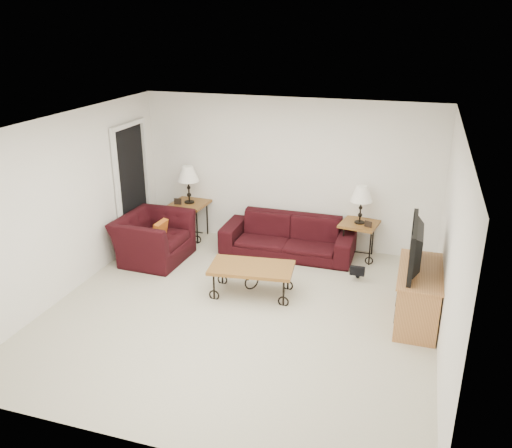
# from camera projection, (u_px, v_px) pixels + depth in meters

# --- Properties ---
(ground) EXTENTS (5.00, 5.00, 0.00)m
(ground) POSITION_uv_depth(u_px,v_px,m) (240.00, 312.00, 7.07)
(ground) COLOR #B8B39D
(ground) RESTS_ON ground
(wall_back) EXTENTS (5.00, 0.02, 2.50)m
(wall_back) POSITION_uv_depth(u_px,v_px,m) (288.00, 173.00, 8.84)
(wall_back) COLOR white
(wall_back) RESTS_ON ground
(wall_front) EXTENTS (5.00, 0.02, 2.50)m
(wall_front) POSITION_uv_depth(u_px,v_px,m) (141.00, 328.00, 4.39)
(wall_front) COLOR white
(wall_front) RESTS_ON ground
(wall_left) EXTENTS (0.02, 5.00, 2.50)m
(wall_left) POSITION_uv_depth(u_px,v_px,m) (68.00, 205.00, 7.31)
(wall_left) COLOR white
(wall_left) RESTS_ON ground
(wall_right) EXTENTS (0.02, 5.00, 2.50)m
(wall_right) POSITION_uv_depth(u_px,v_px,m) (450.00, 249.00, 5.92)
(wall_right) COLOR white
(wall_right) RESTS_ON ground
(ceiling) EXTENTS (5.00, 5.00, 0.00)m
(ceiling) POSITION_uv_depth(u_px,v_px,m) (238.00, 125.00, 6.17)
(ceiling) COLOR white
(ceiling) RESTS_ON wall_back
(doorway) EXTENTS (0.08, 0.94, 2.04)m
(doorway) POSITION_uv_depth(u_px,v_px,m) (132.00, 188.00, 8.86)
(doorway) COLOR black
(doorway) RESTS_ON ground
(sofa) EXTENTS (2.16, 0.84, 0.63)m
(sofa) POSITION_uv_depth(u_px,v_px,m) (288.00, 236.00, 8.71)
(sofa) COLOR black
(sofa) RESTS_ON ground
(side_table_left) EXTENTS (0.64, 0.64, 0.65)m
(side_table_left) POSITION_uv_depth(u_px,v_px,m) (190.00, 220.00, 9.38)
(side_table_left) COLOR brown
(side_table_left) RESTS_ON ground
(side_table_right) EXTENTS (0.65, 0.65, 0.61)m
(side_table_right) POSITION_uv_depth(u_px,v_px,m) (358.00, 241.00, 8.56)
(side_table_right) COLOR brown
(side_table_right) RESTS_ON ground
(lamp_left) EXTENTS (0.39, 0.39, 0.65)m
(lamp_left) POSITION_uv_depth(u_px,v_px,m) (189.00, 185.00, 9.14)
(lamp_left) COLOR black
(lamp_left) RESTS_ON side_table_left
(lamp_right) EXTENTS (0.40, 0.40, 0.61)m
(lamp_right) POSITION_uv_depth(u_px,v_px,m) (361.00, 205.00, 8.34)
(lamp_right) COLOR black
(lamp_right) RESTS_ON side_table_right
(photo_frame_left) EXTENTS (0.13, 0.03, 0.11)m
(photo_frame_left) POSITION_uv_depth(u_px,v_px,m) (178.00, 201.00, 9.15)
(photo_frame_left) COLOR black
(photo_frame_left) RESTS_ON side_table_left
(photo_frame_right) EXTENTS (0.12, 0.06, 0.10)m
(photo_frame_right) POSITION_uv_depth(u_px,v_px,m) (368.00, 224.00, 8.26)
(photo_frame_right) COLOR black
(photo_frame_right) RESTS_ON side_table_right
(coffee_table) EXTENTS (1.22, 0.76, 0.43)m
(coffee_table) POSITION_uv_depth(u_px,v_px,m) (252.00, 280.00, 7.45)
(coffee_table) COLOR brown
(coffee_table) RESTS_ON ground
(armchair) EXTENTS (1.04, 1.18, 0.74)m
(armchair) POSITION_uv_depth(u_px,v_px,m) (153.00, 238.00, 8.50)
(armchair) COLOR black
(armchair) RESTS_ON ground
(throw_pillow) EXTENTS (0.10, 0.34, 0.33)m
(throw_pillow) POSITION_uv_depth(u_px,v_px,m) (160.00, 231.00, 8.36)
(throw_pillow) COLOR #B05216
(throw_pillow) RESTS_ON armchair
(tv_stand) EXTENTS (0.50, 1.20, 0.72)m
(tv_stand) POSITION_uv_depth(u_px,v_px,m) (418.00, 296.00, 6.74)
(tv_stand) COLOR #BB8245
(tv_stand) RESTS_ON ground
(television) EXTENTS (0.14, 1.08, 0.62)m
(television) POSITION_uv_depth(u_px,v_px,m) (422.00, 247.00, 6.51)
(television) COLOR black
(television) RESTS_ON tv_stand
(backpack) EXTENTS (0.40, 0.34, 0.43)m
(backpack) POSITION_uv_depth(u_px,v_px,m) (358.00, 265.00, 7.91)
(backpack) COLOR black
(backpack) RESTS_ON ground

